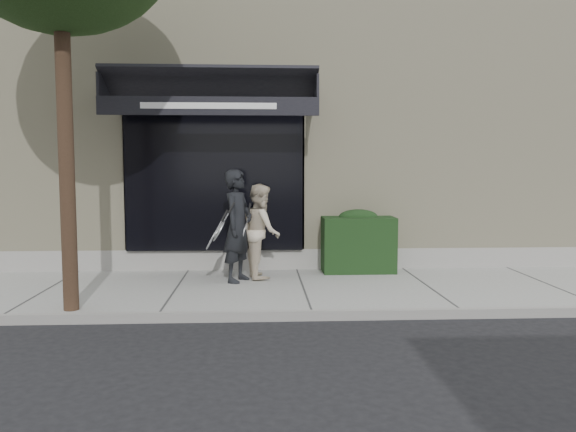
{
  "coord_description": "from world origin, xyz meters",
  "views": [
    {
      "loc": [
        -0.69,
        -8.78,
        2.02
      ],
      "look_at": [
        -0.21,
        0.6,
        1.2
      ],
      "focal_mm": 35.0,
      "sensor_mm": 36.0,
      "label": 1
    }
  ],
  "objects": [
    {
      "name": "pedestrian_back",
      "position": [
        -0.66,
        0.78,
        0.93
      ],
      "size": [
        0.74,
        0.87,
        1.62
      ],
      "color": "beige",
      "rests_on": "sidewalk"
    },
    {
      "name": "building_facade",
      "position": [
        -0.01,
        4.96,
        2.74
      ],
      "size": [
        14.3,
        8.04,
        5.64
      ],
      "color": "beige",
      "rests_on": "ground"
    },
    {
      "name": "pedestrian_front",
      "position": [
        -1.05,
        0.46,
        1.05
      ],
      "size": [
        0.83,
        0.95,
        1.86
      ],
      "color": "black",
      "rests_on": "sidewalk"
    },
    {
      "name": "curb",
      "position": [
        0.0,
        -1.55,
        0.07
      ],
      "size": [
        20.0,
        0.1,
        0.14
      ],
      "primitive_type": "cube",
      "color": "gray",
      "rests_on": "ground"
    },
    {
      "name": "hedge",
      "position": [
        1.1,
        1.25,
        0.66
      ],
      "size": [
        1.3,
        0.7,
        1.14
      ],
      "color": "black",
      "rests_on": "sidewalk"
    },
    {
      "name": "ground",
      "position": [
        0.0,
        0.0,
        0.0
      ],
      "size": [
        80.0,
        80.0,
        0.0
      ],
      "primitive_type": "plane",
      "color": "black",
      "rests_on": "ground"
    },
    {
      "name": "sidewalk",
      "position": [
        0.0,
        0.0,
        0.06
      ],
      "size": [
        20.0,
        3.0,
        0.12
      ],
      "primitive_type": "cube",
      "color": "gray",
      "rests_on": "ground"
    }
  ]
}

